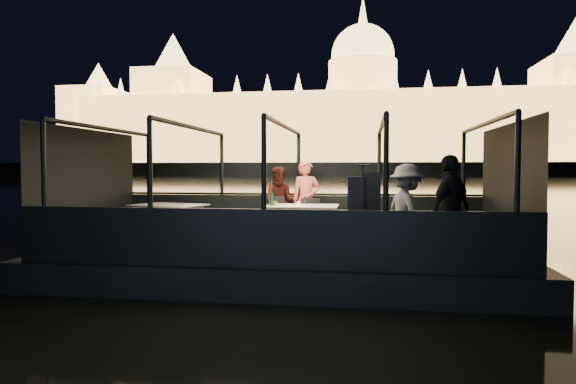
# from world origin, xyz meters

# --- Properties ---
(river_water) EXTENTS (500.00, 500.00, 0.00)m
(river_water) POSITION_xyz_m (0.00, 80.00, 0.00)
(river_water) COLOR black
(river_water) RESTS_ON ground
(boat_hull) EXTENTS (8.60, 4.40, 1.00)m
(boat_hull) POSITION_xyz_m (0.00, 0.00, 0.00)
(boat_hull) COLOR black
(boat_hull) RESTS_ON river_water
(boat_deck) EXTENTS (8.00, 4.00, 0.04)m
(boat_deck) POSITION_xyz_m (0.00, 0.00, 0.48)
(boat_deck) COLOR black
(boat_deck) RESTS_ON boat_hull
(gunwale_port) EXTENTS (8.00, 0.08, 0.90)m
(gunwale_port) POSITION_xyz_m (0.00, 2.00, 0.95)
(gunwale_port) COLOR black
(gunwale_port) RESTS_ON boat_deck
(gunwale_starboard) EXTENTS (8.00, 0.08, 0.90)m
(gunwale_starboard) POSITION_xyz_m (0.00, -2.00, 0.95)
(gunwale_starboard) COLOR black
(gunwale_starboard) RESTS_ON boat_deck
(cabin_glass_port) EXTENTS (8.00, 0.02, 1.40)m
(cabin_glass_port) POSITION_xyz_m (0.00, 2.00, 2.10)
(cabin_glass_port) COLOR #99B2B2
(cabin_glass_port) RESTS_ON gunwale_port
(cabin_glass_starboard) EXTENTS (8.00, 0.02, 1.40)m
(cabin_glass_starboard) POSITION_xyz_m (0.00, -2.00, 2.10)
(cabin_glass_starboard) COLOR #99B2B2
(cabin_glass_starboard) RESTS_ON gunwale_starboard
(cabin_roof_glass) EXTENTS (8.00, 4.00, 0.02)m
(cabin_roof_glass) POSITION_xyz_m (0.00, 0.00, 2.80)
(cabin_roof_glass) COLOR #99B2B2
(cabin_roof_glass) RESTS_ON boat_deck
(end_wall_fore) EXTENTS (0.02, 4.00, 2.30)m
(end_wall_fore) POSITION_xyz_m (-4.00, 0.00, 1.65)
(end_wall_fore) COLOR black
(end_wall_fore) RESTS_ON boat_deck
(end_wall_aft) EXTENTS (0.02, 4.00, 2.30)m
(end_wall_aft) POSITION_xyz_m (4.00, 0.00, 1.65)
(end_wall_aft) COLOR black
(end_wall_aft) RESTS_ON boat_deck
(canopy_ribs) EXTENTS (8.00, 4.00, 2.30)m
(canopy_ribs) POSITION_xyz_m (0.00, 0.00, 1.65)
(canopy_ribs) COLOR black
(canopy_ribs) RESTS_ON boat_deck
(embankment) EXTENTS (400.00, 140.00, 6.00)m
(embankment) POSITION_xyz_m (0.00, 210.00, 1.00)
(embankment) COLOR #423D33
(embankment) RESTS_ON ground
(parliament_building) EXTENTS (220.00, 32.00, 60.00)m
(parliament_building) POSITION_xyz_m (0.00, 175.00, 29.00)
(parliament_building) COLOR #F2D18C
(parliament_building) RESTS_ON embankment
(dining_table_central) EXTENTS (1.46, 1.06, 0.77)m
(dining_table_central) POSITION_xyz_m (0.24, 0.75, 0.89)
(dining_table_central) COLOR silver
(dining_table_central) RESTS_ON boat_deck
(dining_table_aft) EXTENTS (1.66, 1.39, 0.76)m
(dining_table_aft) POSITION_xyz_m (-2.62, 0.77, 0.89)
(dining_table_aft) COLOR silver
(dining_table_aft) RESTS_ON boat_deck
(chair_port_left) EXTENTS (0.45, 0.45, 0.90)m
(chair_port_left) POSITION_xyz_m (-0.44, 1.21, 0.95)
(chair_port_left) COLOR black
(chair_port_left) RESTS_ON boat_deck
(chair_port_right) EXTENTS (0.50, 0.50, 0.87)m
(chair_port_right) POSITION_xyz_m (0.34, 1.20, 0.95)
(chair_port_right) COLOR black
(chair_port_right) RESTS_ON boat_deck
(coat_stand) EXTENTS (0.55, 0.50, 1.61)m
(coat_stand) POSITION_xyz_m (1.46, -1.42, 1.40)
(coat_stand) COLOR black
(coat_stand) RESTS_ON boat_deck
(person_woman_coral) EXTENTS (0.69, 0.54, 1.68)m
(person_woman_coral) POSITION_xyz_m (0.23, 1.54, 1.25)
(person_woman_coral) COLOR #F56B59
(person_woman_coral) RESTS_ON boat_deck
(person_man_maroon) EXTENTS (0.76, 0.60, 1.56)m
(person_man_maroon) POSITION_xyz_m (-0.33, 1.50, 1.25)
(person_man_maroon) COLOR #3A1410
(person_man_maroon) RESTS_ON boat_deck
(passenger_stripe) EXTENTS (0.95, 1.18, 1.59)m
(passenger_stripe) POSITION_xyz_m (2.19, -0.96, 1.35)
(passenger_stripe) COLOR silver
(passenger_stripe) RESTS_ON boat_deck
(passenger_dark) EXTENTS (0.97, 1.06, 1.73)m
(passenger_dark) POSITION_xyz_m (2.81, -1.35, 1.35)
(passenger_dark) COLOR black
(passenger_dark) RESTS_ON boat_deck
(wine_bottle) EXTENTS (0.08, 0.08, 0.33)m
(wine_bottle) POSITION_xyz_m (-0.36, 0.57, 1.42)
(wine_bottle) COLOR #153A20
(wine_bottle) RESTS_ON dining_table_central
(bread_basket) EXTENTS (0.23, 0.23, 0.07)m
(bread_basket) POSITION_xyz_m (-0.36, 0.78, 1.31)
(bread_basket) COLOR brown
(bread_basket) RESTS_ON dining_table_central
(amber_candle) EXTENTS (0.07, 0.07, 0.08)m
(amber_candle) POSITION_xyz_m (0.17, 0.70, 1.31)
(amber_candle) COLOR #FF873F
(amber_candle) RESTS_ON dining_table_central
(plate_near) EXTENTS (0.28, 0.28, 0.01)m
(plate_near) POSITION_xyz_m (0.41, 0.71, 1.27)
(plate_near) COLOR white
(plate_near) RESTS_ON dining_table_central
(plate_far) EXTENTS (0.30, 0.30, 0.01)m
(plate_far) POSITION_xyz_m (-0.28, 0.85, 1.27)
(plate_far) COLOR silver
(plate_far) RESTS_ON dining_table_central
(wine_glass_white) EXTENTS (0.07, 0.07, 0.17)m
(wine_glass_white) POSITION_xyz_m (-0.36, 0.60, 1.36)
(wine_glass_white) COLOR silver
(wine_glass_white) RESTS_ON dining_table_central
(wine_glass_red) EXTENTS (0.08, 0.08, 0.19)m
(wine_glass_red) POSITION_xyz_m (0.25, 1.02, 1.36)
(wine_glass_red) COLOR white
(wine_glass_red) RESTS_ON dining_table_central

